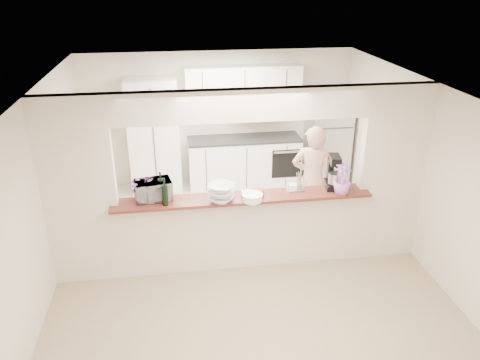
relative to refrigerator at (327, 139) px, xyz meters
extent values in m
plane|color=tan|center=(-2.05, -2.65, -0.85)|extent=(6.00, 6.00, 0.00)
cube|color=beige|center=(-2.05, -1.10, -0.84)|extent=(5.00, 2.90, 0.01)
cube|color=silver|center=(-4.10, -2.65, 0.40)|extent=(0.90, 0.15, 2.50)
cube|color=silver|center=(0.00, -2.65, 0.40)|extent=(0.90, 0.15, 2.50)
cube|color=silver|center=(-2.05, -2.65, 1.45)|extent=(3.20, 0.15, 0.40)
cube|color=silver|center=(-2.05, -2.65, -0.32)|extent=(3.20, 0.15, 1.05)
cube|color=brown|center=(-2.05, -2.70, 0.22)|extent=(3.40, 0.38, 0.04)
cube|color=white|center=(-3.25, 0.05, 0.20)|extent=(0.90, 0.60, 2.10)
cube|color=white|center=(-1.60, 0.05, -0.40)|extent=(2.10, 0.60, 0.90)
cube|color=#2B2B2E|center=(-1.60, 0.05, 0.07)|extent=(2.10, 0.62, 0.04)
cube|color=white|center=(-1.60, 0.18, 1.02)|extent=(2.10, 0.35, 0.75)
cube|color=black|center=(-1.35, 0.07, 0.59)|extent=(0.75, 0.45, 0.12)
cube|color=black|center=(-0.85, -0.25, -0.35)|extent=(0.55, 0.02, 0.55)
cube|color=silver|center=(0.00, 0.00, 0.00)|extent=(0.75, 0.70, 1.70)
imported|color=pink|center=(-3.35, -2.60, 0.41)|extent=(0.39, 0.37, 0.35)
cylinder|color=black|center=(-3.10, -2.61, 0.38)|extent=(0.07, 0.07, 0.28)
cylinder|color=black|center=(-3.10, -2.61, 0.57)|extent=(0.03, 0.03, 0.10)
cylinder|color=black|center=(-3.05, -2.80, 0.38)|extent=(0.07, 0.07, 0.27)
cylinder|color=black|center=(-3.05, -2.80, 0.56)|extent=(0.03, 0.03, 0.09)
imported|color=#9F9FA3|center=(-3.20, -2.60, 0.37)|extent=(0.51, 0.39, 0.25)
imported|color=white|center=(-2.35, -2.81, 0.36)|extent=(0.42, 0.42, 0.24)
cylinder|color=white|center=(-2.30, -2.62, 0.30)|extent=(0.28, 0.28, 0.13)
cylinder|color=white|center=(-2.30, -2.62, 0.37)|extent=(0.29, 0.29, 0.01)
cylinder|color=white|center=(-1.95, -2.84, 0.28)|extent=(0.26, 0.26, 0.09)
cylinder|color=white|center=(-1.95, -2.84, 0.33)|extent=(0.27, 0.27, 0.01)
cylinder|color=maroon|center=(-1.85, -2.68, 0.28)|extent=(0.16, 0.16, 0.07)
cylinder|color=#C1B088|center=(-2.00, -2.68, 0.27)|extent=(0.14, 0.14, 0.07)
cube|color=silver|center=(-1.31, -2.60, 0.25)|extent=(0.27, 0.17, 0.02)
cube|color=white|center=(-1.31, -2.60, 0.29)|extent=(0.12, 0.12, 0.07)
cube|color=black|center=(-0.80, -2.60, 0.28)|extent=(0.24, 0.33, 0.08)
cube|color=black|center=(-0.78, -2.49, 0.48)|extent=(0.15, 0.13, 0.33)
cube|color=black|center=(-0.80, -2.61, 0.65)|extent=(0.17, 0.28, 0.11)
cylinder|color=#B7B7BC|center=(-0.81, -2.67, 0.41)|extent=(0.15, 0.15, 0.14)
imported|color=#C972D5|center=(-0.75, -2.80, 0.45)|extent=(0.31, 0.31, 0.42)
imported|color=#D59B8A|center=(-0.85, -1.85, 0.01)|extent=(0.73, 0.60, 1.72)
camera|label=1|loc=(-2.89, -8.13, 2.93)|focal=35.00mm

